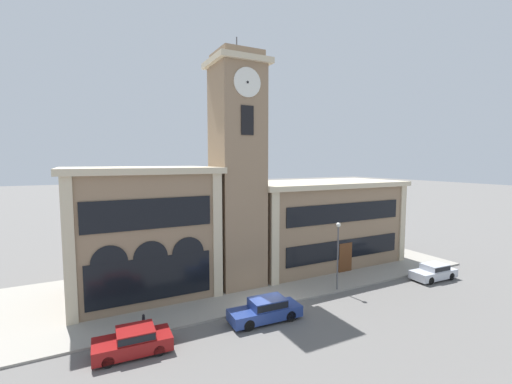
{
  "coord_description": "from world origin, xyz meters",
  "views": [
    {
      "loc": [
        -11.54,
        -20.16,
        10.38
      ],
      "look_at": [
        0.76,
        3.45,
        7.93
      ],
      "focal_mm": 24.0,
      "sensor_mm": 36.0,
      "label": 1
    }
  ],
  "objects_px": {
    "parked_car_far": "(434,271)",
    "bollard": "(144,323)",
    "parked_car_near": "(134,341)",
    "parked_car_mid": "(266,309)",
    "street_lamp": "(338,245)"
  },
  "relations": [
    {
      "from": "parked_car_mid",
      "to": "bollard",
      "type": "bearing_deg",
      "value": -12.26
    },
    {
      "from": "parked_car_near",
      "to": "bollard",
      "type": "distance_m",
      "value": 2.12
    },
    {
      "from": "parked_car_far",
      "to": "parked_car_mid",
      "type": "bearing_deg",
      "value": 2.59
    },
    {
      "from": "parked_car_near",
      "to": "parked_car_far",
      "type": "relative_size",
      "value": 0.97
    },
    {
      "from": "parked_car_mid",
      "to": "street_lamp",
      "type": "relative_size",
      "value": 0.89
    },
    {
      "from": "parked_car_near",
      "to": "bollard",
      "type": "bearing_deg",
      "value": -110.81
    },
    {
      "from": "parked_car_near",
      "to": "parked_car_far",
      "type": "height_order",
      "value": "parked_car_near"
    },
    {
      "from": "parked_car_far",
      "to": "parked_car_near",
      "type": "bearing_deg",
      "value": 2.58
    },
    {
      "from": "parked_car_near",
      "to": "parked_car_mid",
      "type": "height_order",
      "value": "parked_car_mid"
    },
    {
      "from": "street_lamp",
      "to": "bollard",
      "type": "relative_size",
      "value": 5.08
    },
    {
      "from": "parked_car_far",
      "to": "street_lamp",
      "type": "xyz_separation_m",
      "value": [
        -9.32,
        1.81,
        3.01
      ]
    },
    {
      "from": "parked_car_near",
      "to": "parked_car_mid",
      "type": "relative_size",
      "value": 0.85
    },
    {
      "from": "parked_car_far",
      "to": "bollard",
      "type": "xyz_separation_m",
      "value": [
        -24.16,
        1.94,
        -0.04
      ]
    },
    {
      "from": "parked_car_near",
      "to": "street_lamp",
      "type": "bearing_deg",
      "value": -170.83
    },
    {
      "from": "parked_car_far",
      "to": "bollard",
      "type": "relative_size",
      "value": 3.98
    }
  ]
}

